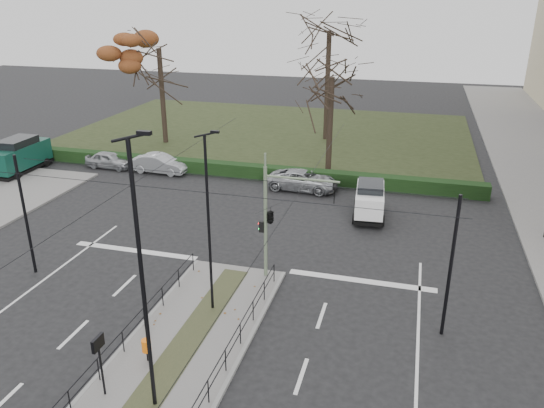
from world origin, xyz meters
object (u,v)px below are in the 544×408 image
(streetlamp_median_far, at_px, (209,223))
(parked_car_fourth, at_px, (303,180))
(bare_tree_center, at_px, (329,39))
(white_van, at_px, (370,199))
(traffic_light, at_px, (272,215))
(green_van, at_px, (19,155))
(streetlamp_median_near, at_px, (143,279))
(bare_tree_near, at_px, (332,85))
(litter_bin, at_px, (146,346))
(info_panel, at_px, (99,350))
(parked_car_second, at_px, (160,164))
(parked_car_first, at_px, (109,160))
(rust_tree, at_px, (159,49))

(streetlamp_median_far, xyz_separation_m, parked_car_fourth, (0.47, 15.98, -3.45))
(parked_car_fourth, bearing_deg, bare_tree_center, 6.16)
(white_van, bearing_deg, bare_tree_center, 108.29)
(traffic_light, bearing_deg, green_van, 155.05)
(streetlamp_median_near, relative_size, bare_tree_near, 0.98)
(litter_bin, height_order, info_panel, info_panel)
(traffic_light, relative_size, streetlamp_median_near, 0.59)
(streetlamp_median_near, xyz_separation_m, parked_car_second, (-11.15, 22.68, -4.13))
(litter_bin, xyz_separation_m, info_panel, (-0.57, -1.98, 1.16))
(parked_car_fourth, bearing_deg, litter_bin, 178.25)
(litter_bin, relative_size, white_van, 0.22)
(streetlamp_median_far, xyz_separation_m, green_van, (-21.20, 14.04, -2.76))
(streetlamp_median_far, relative_size, bare_tree_center, 0.61)
(traffic_light, xyz_separation_m, bare_tree_center, (-2.13, 26.56, 5.75))
(info_panel, xyz_separation_m, green_van, (-19.60, 19.98, -0.57))
(bare_tree_center, bearing_deg, white_van, -71.71)
(streetlamp_median_far, bearing_deg, bare_tree_center, 90.78)
(white_van, bearing_deg, parked_car_first, 167.70)
(traffic_light, bearing_deg, litter_bin, -110.57)
(traffic_light, relative_size, parked_car_second, 1.25)
(parked_car_first, xyz_separation_m, green_van, (-5.95, -2.78, 0.72))
(info_panel, xyz_separation_m, parked_car_fourth, (2.07, 21.92, -1.27))
(bare_tree_center, height_order, bare_tree_near, bare_tree_center)
(traffic_light, height_order, streetlamp_median_far, streetlamp_median_far)
(traffic_light, bearing_deg, parked_car_first, 141.62)
(streetlamp_median_near, distance_m, parked_car_second, 25.61)
(litter_bin, relative_size, parked_car_fourth, 0.18)
(traffic_light, height_order, bare_tree_center, bare_tree_center)
(litter_bin, bearing_deg, white_van, 68.37)
(parked_car_second, xyz_separation_m, parked_car_fourth, (11.34, -0.78, -0.04))
(rust_tree, distance_m, bare_tree_near, 16.56)
(info_panel, xyz_separation_m, rust_tree, (-12.73, 30.75, 6.44))
(white_van, bearing_deg, streetlamp_median_far, -113.75)
(info_panel, height_order, parked_car_first, info_panel)
(streetlamp_median_near, distance_m, bare_tree_center, 36.11)
(traffic_light, height_order, litter_bin, traffic_light)
(litter_bin, height_order, parked_car_fourth, parked_car_fourth)
(rust_tree, bearing_deg, streetlamp_median_near, -64.57)
(bare_tree_center, bearing_deg, traffic_light, -85.42)
(litter_bin, height_order, green_van, green_van)
(info_panel, relative_size, parked_car_second, 0.53)
(parked_car_fourth, xyz_separation_m, bare_tree_near, (1.04, 4.36, 5.97))
(green_van, xyz_separation_m, bare_tree_near, (22.71, 6.30, 5.28))
(parked_car_first, bearing_deg, litter_bin, -143.79)
(parked_car_first, height_order, green_van, green_van)
(green_van, xyz_separation_m, bare_tree_center, (20.79, 15.90, 7.70))
(info_panel, distance_m, parked_car_second, 24.55)
(bare_tree_center, bearing_deg, rust_tree, -159.81)
(streetlamp_median_far, height_order, parked_car_second, streetlamp_median_far)
(parked_car_first, relative_size, bare_tree_center, 0.29)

